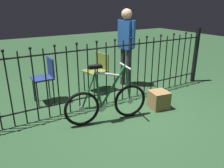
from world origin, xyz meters
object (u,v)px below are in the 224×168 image
object	(u,v)px
bicycle	(107,102)
chair_navy	(46,75)
display_crate	(159,100)
chair_olive	(98,68)
person_visitor	(126,41)

from	to	relation	value
bicycle	chair_navy	distance (m)	1.38
bicycle	display_crate	distance (m)	1.04
chair_olive	display_crate	distance (m)	1.47
chair_navy	chair_olive	bearing A→B (deg)	1.06
display_crate	person_visitor	bearing A→B (deg)	82.67
chair_olive	display_crate	size ratio (longest dim) A/B	2.55
chair_olive	person_visitor	distance (m)	0.86
chair_navy	display_crate	bearing A→B (deg)	-39.06
person_visitor	chair_navy	bearing A→B (deg)	179.45
chair_navy	person_visitor	xyz separation A→B (m)	(1.78, -0.02, 0.47)
bicycle	display_crate	world-z (taller)	bicycle
bicycle	chair_olive	bearing A→B (deg)	67.96
bicycle	display_crate	xyz separation A→B (m)	(1.03, -0.08, -0.17)
person_visitor	bicycle	bearing A→B (deg)	-134.55
chair_navy	display_crate	xyz separation A→B (m)	(1.62, -1.31, -0.38)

